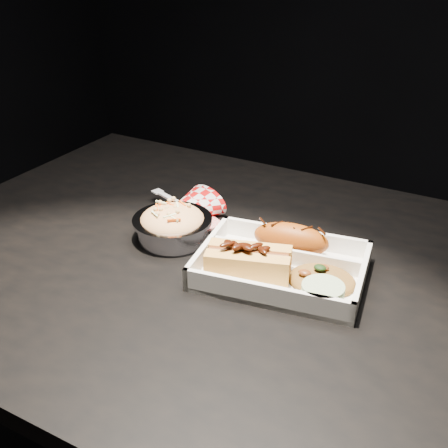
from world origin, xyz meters
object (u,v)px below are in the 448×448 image
(dining_table, at_px, (249,312))
(food_tray, at_px, (281,269))
(hotdog, at_px, (248,260))
(fried_pastry, at_px, (291,239))
(foil_coleslaw_cup, at_px, (172,224))
(napkin_fork, at_px, (186,209))

(dining_table, relative_size, food_tray, 4.37)
(food_tray, distance_m, hotdog, 0.06)
(dining_table, relative_size, hotdog, 8.69)
(dining_table, relative_size, fried_pastry, 9.78)
(hotdog, bearing_deg, dining_table, 92.93)
(hotdog, bearing_deg, fried_pastry, 52.13)
(dining_table, height_order, foil_coleslaw_cup, foil_coleslaw_cup)
(hotdog, relative_size, foil_coleslaw_cup, 1.02)
(dining_table, distance_m, hotdog, 0.13)
(foil_coleslaw_cup, height_order, napkin_fork, napkin_fork)
(fried_pastry, distance_m, foil_coleslaw_cup, 0.20)
(hotdog, height_order, napkin_fork, napkin_fork)
(fried_pastry, bearing_deg, food_tray, -81.11)
(dining_table, bearing_deg, hotdog, -69.07)
(foil_coleslaw_cup, xyz_separation_m, napkin_fork, (-0.02, 0.08, -0.01))
(food_tray, bearing_deg, dining_table, 170.57)
(dining_table, height_order, fried_pastry, fried_pastry)
(dining_table, bearing_deg, fried_pastry, 50.36)
(fried_pastry, height_order, hotdog, hotdog)
(foil_coleslaw_cup, bearing_deg, fried_pastry, 11.60)
(food_tray, xyz_separation_m, hotdog, (-0.04, -0.03, 0.02))
(food_tray, height_order, fried_pastry, fried_pastry)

